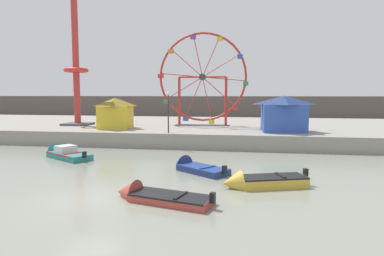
{
  "coord_description": "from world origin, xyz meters",
  "views": [
    {
      "loc": [
        7.07,
        -14.13,
        4.75
      ],
      "look_at": [
        3.13,
        9.38,
        2.38
      ],
      "focal_mm": 31.72,
      "sensor_mm": 36.0,
      "label": 1
    }
  ],
  "objects_px": {
    "motorboat_navy_blue": "(193,167)",
    "drop_tower_red_tower": "(76,71)",
    "promenade_lamp_near": "(168,106)",
    "motorboat_teal_painted": "(62,153)",
    "motorboat_mustard_yellow": "(259,181)",
    "ferris_wheel_red_frame": "(202,79)",
    "motorboat_faded_red": "(152,196)",
    "carnival_booth_blue_tent": "(284,113)",
    "carnival_booth_yellow_awning": "(115,113)"
  },
  "relations": [
    {
      "from": "motorboat_navy_blue",
      "to": "drop_tower_red_tower",
      "type": "xyz_separation_m",
      "value": [
        -15.42,
        14.5,
        7.14
      ]
    },
    {
      "from": "promenade_lamp_near",
      "to": "motorboat_teal_painted",
      "type": "bearing_deg",
      "value": -141.38
    },
    {
      "from": "motorboat_mustard_yellow",
      "to": "motorboat_teal_painted",
      "type": "relative_size",
      "value": 0.9
    },
    {
      "from": "promenade_lamp_near",
      "to": "drop_tower_red_tower",
      "type": "bearing_deg",
      "value": 152.94
    },
    {
      "from": "motorboat_mustard_yellow",
      "to": "ferris_wheel_red_frame",
      "type": "relative_size",
      "value": 0.45
    },
    {
      "from": "motorboat_teal_painted",
      "to": "motorboat_faded_red",
      "type": "bearing_deg",
      "value": 168.38
    },
    {
      "from": "motorboat_navy_blue",
      "to": "drop_tower_red_tower",
      "type": "height_order",
      "value": "drop_tower_red_tower"
    },
    {
      "from": "ferris_wheel_red_frame",
      "to": "drop_tower_red_tower",
      "type": "xyz_separation_m",
      "value": [
        -13.79,
        -1.8,
        0.95
      ]
    },
    {
      "from": "motorboat_faded_red",
      "to": "promenade_lamp_near",
      "type": "height_order",
      "value": "promenade_lamp_near"
    },
    {
      "from": "carnival_booth_blue_tent",
      "to": "motorboat_teal_painted",
      "type": "bearing_deg",
      "value": -156.31
    },
    {
      "from": "motorboat_mustard_yellow",
      "to": "drop_tower_red_tower",
      "type": "relative_size",
      "value": 0.32
    },
    {
      "from": "motorboat_mustard_yellow",
      "to": "carnival_booth_yellow_awning",
      "type": "xyz_separation_m",
      "value": [
        -13.78,
        14.88,
        2.63
      ]
    },
    {
      "from": "carnival_booth_yellow_awning",
      "to": "promenade_lamp_near",
      "type": "xyz_separation_m",
      "value": [
        6.22,
        -3.22,
        0.81
      ]
    },
    {
      "from": "motorboat_teal_painted",
      "to": "motorboat_navy_blue",
      "type": "bearing_deg",
      "value": -163.77
    },
    {
      "from": "motorboat_faded_red",
      "to": "motorboat_teal_painted",
      "type": "height_order",
      "value": "motorboat_teal_painted"
    },
    {
      "from": "motorboat_faded_red",
      "to": "ferris_wheel_red_frame",
      "type": "xyz_separation_m",
      "value": [
        -0.79,
        22.51,
        6.2
      ]
    },
    {
      "from": "motorboat_mustard_yellow",
      "to": "promenade_lamp_near",
      "type": "distance_m",
      "value": 14.32
    },
    {
      "from": "drop_tower_red_tower",
      "to": "promenade_lamp_near",
      "type": "distance_m",
      "value": 13.78
    },
    {
      "from": "drop_tower_red_tower",
      "to": "motorboat_teal_painted",
      "type": "bearing_deg",
      "value": -67.21
    },
    {
      "from": "motorboat_navy_blue",
      "to": "carnival_booth_yellow_awning",
      "type": "distance_m",
      "value": 15.48
    },
    {
      "from": "motorboat_navy_blue",
      "to": "motorboat_mustard_yellow",
      "type": "bearing_deg",
      "value": 177.92
    },
    {
      "from": "motorboat_navy_blue",
      "to": "carnival_booth_yellow_awning",
      "type": "height_order",
      "value": "carnival_booth_yellow_awning"
    },
    {
      "from": "motorboat_faded_red",
      "to": "ferris_wheel_red_frame",
      "type": "relative_size",
      "value": 0.49
    },
    {
      "from": "motorboat_navy_blue",
      "to": "promenade_lamp_near",
      "type": "relative_size",
      "value": 1.15
    },
    {
      "from": "motorboat_faded_red",
      "to": "carnival_booth_blue_tent",
      "type": "distance_m",
      "value": 19.39
    },
    {
      "from": "motorboat_teal_painted",
      "to": "drop_tower_red_tower",
      "type": "relative_size",
      "value": 0.35
    },
    {
      "from": "drop_tower_red_tower",
      "to": "ferris_wheel_red_frame",
      "type": "bearing_deg",
      "value": 7.42
    },
    {
      "from": "motorboat_navy_blue",
      "to": "motorboat_faded_red",
      "type": "distance_m",
      "value": 6.27
    },
    {
      "from": "motorboat_navy_blue",
      "to": "carnival_booth_blue_tent",
      "type": "bearing_deg",
      "value": -82.97
    },
    {
      "from": "carnival_booth_blue_tent",
      "to": "carnival_booth_yellow_awning",
      "type": "relative_size",
      "value": 1.25
    },
    {
      "from": "motorboat_faded_red",
      "to": "ferris_wheel_red_frame",
      "type": "height_order",
      "value": "ferris_wheel_red_frame"
    },
    {
      "from": "motorboat_navy_blue",
      "to": "carnival_booth_blue_tent",
      "type": "xyz_separation_m",
      "value": [
        6.56,
        11.47,
        2.84
      ]
    },
    {
      "from": "carnival_booth_blue_tent",
      "to": "carnival_booth_yellow_awning",
      "type": "xyz_separation_m",
      "value": [
        -16.36,
        0.2,
        -0.12
      ]
    },
    {
      "from": "carnival_booth_yellow_awning",
      "to": "motorboat_teal_painted",
      "type": "bearing_deg",
      "value": -99.51
    },
    {
      "from": "motorboat_faded_red",
      "to": "promenade_lamp_near",
      "type": "distance_m",
      "value": 15.34
    },
    {
      "from": "motorboat_teal_painted",
      "to": "carnival_booth_blue_tent",
      "type": "relative_size",
      "value": 1.16
    },
    {
      "from": "motorboat_navy_blue",
      "to": "motorboat_faded_red",
      "type": "xyz_separation_m",
      "value": [
        -0.84,
        -6.22,
        -0.0
      ]
    },
    {
      "from": "ferris_wheel_red_frame",
      "to": "drop_tower_red_tower",
      "type": "distance_m",
      "value": 13.94
    },
    {
      "from": "ferris_wheel_red_frame",
      "to": "carnival_booth_yellow_awning",
      "type": "xyz_separation_m",
      "value": [
        -8.18,
        -4.62,
        -3.48
      ]
    },
    {
      "from": "carnival_booth_yellow_awning",
      "to": "motorboat_faded_red",
      "type": "bearing_deg",
      "value": -68.11
    },
    {
      "from": "motorboat_navy_blue",
      "to": "ferris_wheel_red_frame",
      "type": "distance_m",
      "value": 17.51
    },
    {
      "from": "motorboat_mustard_yellow",
      "to": "carnival_booth_blue_tent",
      "type": "bearing_deg",
      "value": -118.73
    },
    {
      "from": "motorboat_navy_blue",
      "to": "motorboat_mustard_yellow",
      "type": "relative_size",
      "value": 0.91
    },
    {
      "from": "motorboat_mustard_yellow",
      "to": "drop_tower_red_tower",
      "type": "height_order",
      "value": "drop_tower_red_tower"
    },
    {
      "from": "motorboat_faded_red",
      "to": "carnival_booth_blue_tent",
      "type": "xyz_separation_m",
      "value": [
        7.4,
        17.69,
        2.84
      ]
    },
    {
      "from": "drop_tower_red_tower",
      "to": "promenade_lamp_near",
      "type": "bearing_deg",
      "value": -27.06
    },
    {
      "from": "motorboat_mustard_yellow",
      "to": "motorboat_faded_red",
      "type": "distance_m",
      "value": 5.68
    },
    {
      "from": "motorboat_faded_red",
      "to": "promenade_lamp_near",
      "type": "xyz_separation_m",
      "value": [
        -2.74,
        14.67,
        3.53
      ]
    },
    {
      "from": "motorboat_faded_red",
      "to": "carnival_booth_yellow_awning",
      "type": "bearing_deg",
      "value": -48.84
    },
    {
      "from": "motorboat_teal_painted",
      "to": "drop_tower_red_tower",
      "type": "xyz_separation_m",
      "value": [
        -4.88,
        11.61,
        7.07
      ]
    }
  ]
}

